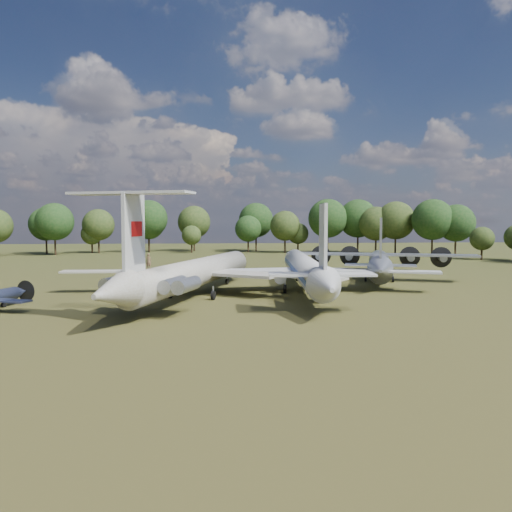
{
  "coord_description": "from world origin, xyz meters",
  "views": [
    {
      "loc": [
        6.34,
        -63.54,
        9.46
      ],
      "look_at": [
        11.62,
        -0.0,
        5.0
      ],
      "focal_mm": 35.0,
      "sensor_mm": 36.0,
      "label": 1
    }
  ],
  "objects_px": {
    "tu104_jet": "(306,274)",
    "an12_transport": "(379,268)",
    "il62_airliner": "(197,278)",
    "person_on_il62": "(149,261)"
  },
  "relations": [
    {
      "from": "il62_airliner",
      "to": "person_on_il62",
      "type": "distance_m",
      "value": 13.67
    },
    {
      "from": "il62_airliner",
      "to": "an12_transport",
      "type": "xyz_separation_m",
      "value": [
        28.11,
        13.94,
        -0.22
      ]
    },
    {
      "from": "tu104_jet",
      "to": "person_on_il62",
      "type": "relative_size",
      "value": 30.57
    },
    {
      "from": "tu104_jet",
      "to": "an12_transport",
      "type": "relative_size",
      "value": 1.44
    },
    {
      "from": "il62_airliner",
      "to": "tu104_jet",
      "type": "height_order",
      "value": "il62_airliner"
    },
    {
      "from": "tu104_jet",
      "to": "il62_airliner",
      "type": "bearing_deg",
      "value": -163.83
    },
    {
      "from": "an12_transport",
      "to": "person_on_il62",
      "type": "bearing_deg",
      "value": -122.52
    },
    {
      "from": "il62_airliner",
      "to": "person_on_il62",
      "type": "height_order",
      "value": "person_on_il62"
    },
    {
      "from": "person_on_il62",
      "to": "il62_airliner",
      "type": "bearing_deg",
      "value": -98.49
    },
    {
      "from": "il62_airliner",
      "to": "tu104_jet",
      "type": "bearing_deg",
      "value": 30.38
    }
  ]
}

